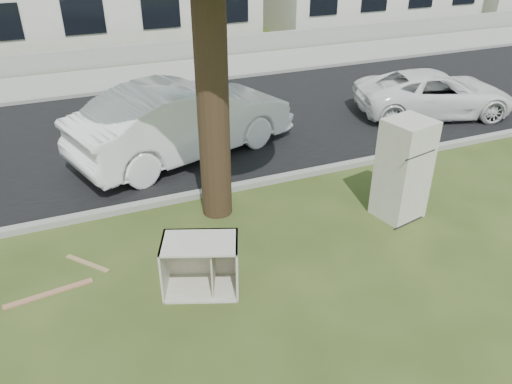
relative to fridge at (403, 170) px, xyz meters
name	(u,v)px	position (x,y,z in m)	size (l,w,h in m)	color
ground	(278,261)	(-2.60, -0.46, -0.91)	(120.00, 120.00, 0.00)	#2E3F16
road	(180,128)	(-2.60, 5.54, -0.91)	(120.00, 7.00, 0.01)	black
kerb_near	(226,191)	(-2.60, 1.99, -0.91)	(120.00, 0.18, 0.12)	gray
kerb_far	(151,88)	(-2.60, 9.09, -0.91)	(120.00, 0.18, 0.12)	gray
sidewalk	(142,76)	(-2.60, 10.54, -0.91)	(120.00, 2.80, 0.01)	gray
low_wall	(132,55)	(-2.60, 12.14, -0.56)	(120.00, 0.15, 0.70)	gray
fridge	(403,170)	(0.00, 0.00, 0.00)	(0.75, 0.70, 1.83)	beige
cabinet	(201,265)	(-3.89, -0.62, -0.49)	(1.07, 0.67, 0.84)	silver
plank_a	(49,293)	(-5.99, 0.10, -0.90)	(1.24, 0.10, 0.02)	#A26C4E
plank_b	(87,263)	(-5.40, 0.62, -0.90)	(0.85, 0.09, 0.02)	#957C4E
plank_c	(176,278)	(-4.20, -0.27, -0.90)	(0.71, 0.08, 0.02)	tan
car_center	(184,120)	(-2.86, 3.99, -0.08)	(1.76, 5.06, 1.67)	white
car_right	(435,93)	(4.03, 3.92, -0.33)	(1.94, 4.20, 1.17)	white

